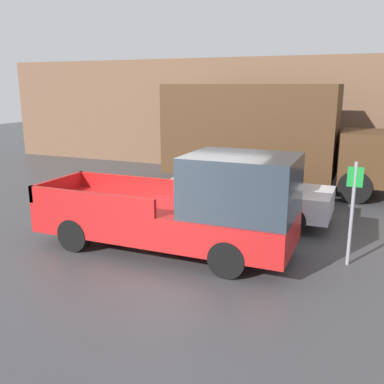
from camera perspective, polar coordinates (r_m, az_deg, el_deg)
name	(u,v)px	position (r m, az deg, el deg)	size (l,w,h in m)	color
ground_plane	(202,250)	(9.69, 1.30, -7.79)	(60.00, 60.00, 0.00)	#3D3D3F
building_wall	(286,116)	(18.23, 12.44, 9.84)	(28.00, 0.15, 4.76)	brown
pickup_truck	(188,208)	(9.22, -0.55, -2.17)	(5.77, 1.93, 2.26)	red
car	(247,190)	(11.77, 7.35, 0.30)	(4.57, 1.83, 1.64)	silver
delivery_truck	(265,134)	(15.56, 9.67, 7.69)	(7.89, 2.51, 3.65)	#472D19
parking_sign	(352,208)	(9.14, 20.60, -1.99)	(0.30, 0.07, 2.15)	gray
newspaper_box	(201,156)	(19.11, 1.20, 4.87)	(0.45, 0.40, 1.15)	#194CB2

